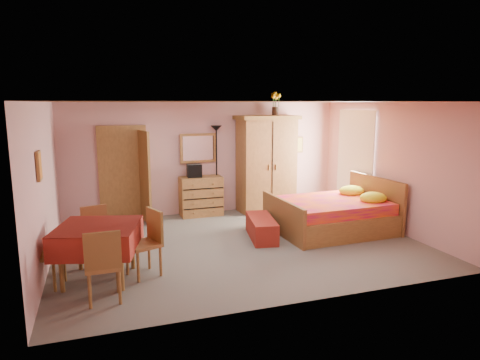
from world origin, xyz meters
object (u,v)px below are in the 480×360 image
object	(u,v)px
chair_south	(103,264)
bed	(331,206)
chair_west	(46,254)
chair_north	(98,236)
sunflower_vase	(275,104)
dining_table	(99,253)
wardrobe	(266,164)
bench	(261,228)
stereo	(194,171)
wall_mirror	(198,148)
floor_lamp	(217,170)
chest_of_drawers	(201,196)
chair_east	(143,244)

from	to	relation	value
chair_south	bed	bearing A→B (deg)	21.07
chair_west	chair_north	bearing A→B (deg)	154.42
sunflower_vase	dining_table	distance (m)	5.60
wardrobe	chair_north	world-z (taller)	wardrobe
dining_table	chair_north	bearing A→B (deg)	90.53
bench	chair_north	bearing A→B (deg)	-172.79
stereo	chair_north	world-z (taller)	stereo
stereo	sunflower_vase	world-z (taller)	sunflower_vase
wall_mirror	floor_lamp	size ratio (longest dim) A/B	0.41
chest_of_drawers	chair_west	distance (m)	4.34
stereo	chair_north	xyz separation A→B (m)	(-2.14, -2.40, -0.60)
chair_east	sunflower_vase	bearing A→B (deg)	-68.38
stereo	bed	xyz separation A→B (m)	(2.37, -2.03, -0.53)
wardrobe	bed	distance (m)	2.17
bench	dining_table	distance (m)	3.19
wall_mirror	bench	distance (m)	2.71
bench	dining_table	xyz separation A→B (m)	(-2.99, -1.09, 0.21)
dining_table	sunflower_vase	bearing A→B (deg)	37.13
chest_of_drawers	bench	world-z (taller)	chest_of_drawers
chair_north	chest_of_drawers	bearing A→B (deg)	-147.52
dining_table	chair_east	distance (m)	0.64
wall_mirror	bench	bearing A→B (deg)	-76.74
chair_north	wall_mirror	bearing A→B (deg)	-145.14
bed	bench	bearing A→B (deg)	177.87
chest_of_drawers	chair_north	xyz separation A→B (m)	(-2.29, -2.41, 0.01)
bed	chair_east	size ratio (longest dim) A/B	2.28
wall_mirror	bench	xyz separation A→B (m)	(0.71, -2.24, -1.35)
chest_of_drawers	floor_lamp	xyz separation A→B (m)	(0.41, 0.12, 0.58)
wardrobe	sunflower_vase	xyz separation A→B (m)	(0.24, 0.06, 1.42)
chest_of_drawers	bench	xyz separation A→B (m)	(0.71, -2.03, -0.26)
wall_mirror	stereo	size ratio (longest dim) A/B	2.67
floor_lamp	bench	distance (m)	2.33
stereo	dining_table	xyz separation A→B (m)	(-2.14, -3.11, -0.65)
wardrobe	sunflower_vase	size ratio (longest dim) A/B	4.14
stereo	chair_south	xyz separation A→B (m)	(-2.09, -3.85, -0.56)
dining_table	bed	bearing A→B (deg)	13.43
stereo	dining_table	size ratio (longest dim) A/B	0.28
bed	wardrobe	bearing A→B (deg)	105.45
stereo	sunflower_vase	xyz separation A→B (m)	(1.99, 0.02, 1.51)
chair_east	bench	bearing A→B (deg)	-84.93
chair_south	chair_west	world-z (taller)	chair_south
stereo	chair_south	world-z (taller)	stereo
bench	dining_table	bearing A→B (deg)	-160.08
chest_of_drawers	stereo	distance (m)	0.62
dining_table	chair_north	xyz separation A→B (m)	(-0.01, 0.71, 0.05)
wardrobe	sunflower_vase	distance (m)	1.44
chair_north	bench	bearing A→B (deg)	173.23
wall_mirror	dining_table	world-z (taller)	wall_mirror
chair_south	floor_lamp	bearing A→B (deg)	55.22
chest_of_drawers	floor_lamp	bearing A→B (deg)	15.88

